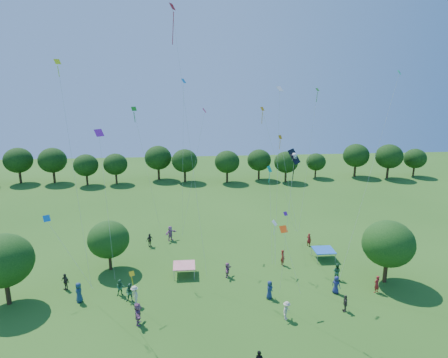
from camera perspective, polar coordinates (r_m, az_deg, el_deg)
near_tree_west at (r=39.93m, az=-29.03°, el=-10.15°), size 5.12×5.12×6.50m
near_tree_north at (r=43.00m, az=-16.17°, el=-8.29°), size 4.24×4.24×5.28m
near_tree_east at (r=41.80m, az=22.43°, el=-8.54°), size 4.94×4.94×6.25m
treeline at (r=76.15m, az=-4.14°, el=2.70°), size 88.01×8.77×6.77m
tent_red_stripe at (r=41.45m, az=-5.72°, el=-12.19°), size 2.20×2.20×1.10m
tent_blue at (r=45.90m, az=14.05°, el=-9.82°), size 2.20×2.20×1.10m
crowd_person_0 at (r=37.67m, az=6.52°, el=-15.45°), size 0.87×0.95×1.71m
crowd_person_1 at (r=43.69m, az=8.38°, el=-11.05°), size 0.54×0.73×1.75m
crowd_person_2 at (r=39.10m, az=-14.56°, el=-14.78°), size 0.84×0.58×1.56m
crowd_person_3 at (r=37.35m, az=-12.65°, el=-15.92°), size 1.01×1.29×1.81m
crowd_person_4 at (r=37.19m, az=16.92°, el=-16.61°), size 0.51×0.94×1.53m
crowd_person_5 at (r=49.74m, az=-7.68°, el=-7.69°), size 1.69×1.65×1.86m
crowd_person_6 at (r=39.61m, az=15.72°, el=-14.35°), size 0.91×0.92×1.70m
crowd_person_7 at (r=40.89m, az=20.98°, el=-13.85°), size 0.75×0.64×1.69m
crowd_person_8 at (r=37.93m, az=-13.26°, el=-15.53°), size 0.90×0.57×1.72m
crowd_person_9 at (r=35.07m, az=8.93°, el=-18.08°), size 1.00×1.15×1.63m
crowd_person_10 at (r=48.41m, az=-10.58°, el=-8.59°), size 0.98×1.00×1.64m
crowd_person_11 at (r=40.97m, az=0.50°, el=-12.85°), size 1.03×1.54×1.55m
crowd_person_12 at (r=39.13m, az=-20.02°, el=-14.97°), size 0.71×1.00×1.84m
crowd_person_13 at (r=48.86m, az=12.04°, el=-8.48°), size 0.67×0.70×1.59m
crowd_person_14 at (r=42.01m, az=15.80°, el=-12.60°), size 0.92×0.90×1.69m
crowd_person_15 at (r=47.99m, az=-17.23°, el=-9.10°), size 0.72×1.28×1.85m
crowd_person_16 at (r=41.63m, az=-21.73°, el=-13.44°), size 1.04×0.87×1.62m
crowd_person_17 at (r=34.77m, az=-12.19°, el=-18.31°), size 0.73×1.80×1.89m
pirate_kite at (r=31.38m, az=9.98°, el=2.86°), size 1.25×1.48×12.79m
red_high_kite at (r=39.73m, az=-6.46°, el=16.45°), size 3.01×7.44×25.01m
small_kite_0 at (r=34.92m, az=8.71°, el=-7.93°), size 1.85×1.49×5.83m
small_kite_1 at (r=50.05m, az=8.43°, el=3.53°), size 1.82×4.55×11.20m
small_kite_2 at (r=36.87m, az=-21.60°, el=7.60°), size 2.24×3.50×19.69m
small_kite_3 at (r=49.28m, az=12.54°, el=7.23°), size 2.51×3.00×16.92m
small_kite_4 at (r=44.73m, az=-5.85°, el=8.36°), size 0.92×0.66×18.03m
small_kite_5 at (r=37.00m, az=-17.11°, el=3.33°), size 1.18×1.96×13.77m
small_kite_6 at (r=38.38m, az=7.82°, el=7.27°), size 0.76×1.35×17.39m
small_kite_7 at (r=38.53m, az=21.45°, el=5.49°), size 5.25×2.78×18.81m
small_kite_8 at (r=46.39m, az=-3.45°, el=6.22°), size 3.16×2.32×14.74m
small_kite_9 at (r=44.37m, az=6.71°, el=5.30°), size 5.10×2.25×15.12m
small_kite_10 at (r=31.53m, az=-13.01°, el=-14.01°), size 0.67×1.90×4.32m
small_kite_11 at (r=42.64m, az=-11.77°, el=5.13°), size 2.15×4.43×15.34m
small_kite_12 at (r=38.79m, az=-23.29°, el=-6.41°), size 4.35×2.29×6.31m
small_kite_13 at (r=45.02m, az=9.04°, el=-5.35°), size 2.82×4.19×3.95m
small_kite_14 at (r=41.09m, az=7.23°, el=-6.74°), size 0.67×2.03×4.09m
small_kite_15 at (r=40.64m, az=6.56°, el=-0.24°), size 0.65×3.15×9.47m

